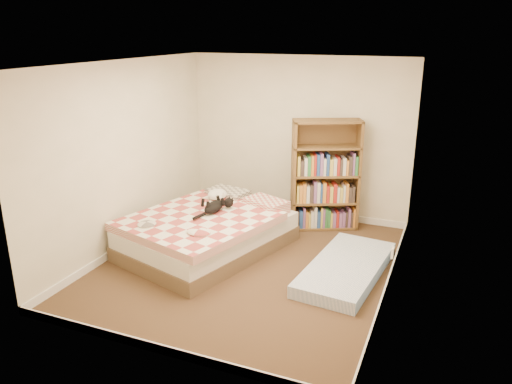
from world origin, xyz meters
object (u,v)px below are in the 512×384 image
at_px(bed, 209,231).
at_px(floor_mattress, 346,269).
at_px(black_cat, 215,206).
at_px(bookshelf, 325,190).
at_px(white_dog, 218,194).

bearing_deg(bed, floor_mattress, 15.37).
bearing_deg(floor_mattress, black_cat, -178.47).
xyz_separation_m(floor_mattress, black_cat, (-1.85, 0.14, 0.51)).
height_order(bookshelf, floor_mattress, bookshelf).
relative_size(floor_mattress, black_cat, 2.41).
bearing_deg(black_cat, bookshelf, 80.18).
bearing_deg(bookshelf, bed, -156.76).
xyz_separation_m(bed, white_dog, (-0.14, 0.55, 0.33)).
distance_m(bookshelf, white_dog, 1.60).
bearing_deg(bed, white_dog, 120.76).
bearing_deg(floor_mattress, bookshelf, 120.89).
relative_size(bookshelf, white_dog, 5.23).
relative_size(bed, black_cat, 3.49).
distance_m(black_cat, white_dog, 0.48).
bearing_deg(black_cat, floor_mattress, 28.88).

